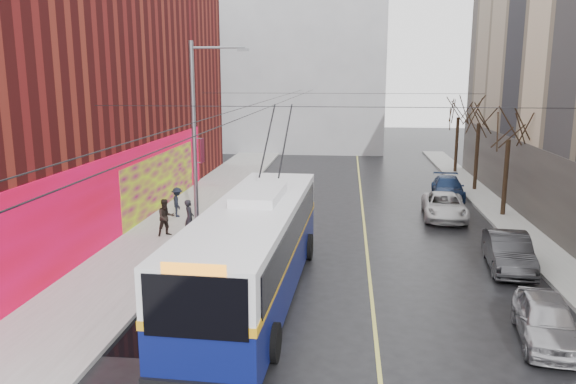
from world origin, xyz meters
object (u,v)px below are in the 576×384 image
(tree_near, at_px, (510,125))
(tree_mid, at_px, (480,111))
(parked_car_c, at_px, (444,206))
(pedestrian_a, at_px, (189,218))
(streetlight_pole, at_px, (198,136))
(tree_far, at_px, (459,107))
(trolleybus, at_px, (254,248))
(pedestrian_b, at_px, (166,217))
(pedestrian_c, at_px, (177,202))
(following_car, at_px, (266,190))
(parked_car_b, at_px, (509,252))
(parked_car_a, at_px, (546,320))
(parked_car_d, at_px, (448,188))

(tree_near, distance_m, tree_mid, 7.01)
(parked_car_c, xyz_separation_m, pedestrian_a, (-12.47, -5.39, 0.36))
(streetlight_pole, bearing_deg, tree_far, 52.88)
(tree_near, xyz_separation_m, trolleybus, (-11.54, -12.49, -3.23))
(pedestrian_a, xyz_separation_m, pedestrian_b, (-1.13, 0.03, -0.00))
(streetlight_pole, height_order, pedestrian_c, streetlight_pole)
(streetlight_pole, bearing_deg, following_car, 76.96)
(pedestrian_c, bearing_deg, parked_car_b, -135.15)
(trolleybus, xyz_separation_m, pedestrian_a, (-4.13, 6.54, -0.72))
(pedestrian_a, bearing_deg, parked_car_b, -116.49)
(tree_far, bearing_deg, pedestrian_b, -130.14)
(parked_car_a, xyz_separation_m, pedestrian_b, (-14.12, 9.00, 0.36))
(tree_far, height_order, pedestrian_c, tree_far)
(parked_car_c, bearing_deg, pedestrian_c, -168.64)
(trolleybus, height_order, pedestrian_b, trolleybus)
(parked_car_c, distance_m, pedestrian_b, 14.62)
(parked_car_a, height_order, following_car, following_car)
(trolleybus, relative_size, parked_car_c, 2.81)
(pedestrian_b, bearing_deg, pedestrian_a, -39.28)
(tree_far, bearing_deg, pedestrian_a, -128.15)
(tree_mid, bearing_deg, parked_car_d, -131.84)
(tree_near, distance_m, pedestrian_a, 17.22)
(parked_car_b, height_order, parked_car_d, parked_car_b)
(tree_mid, xyz_separation_m, following_car, (-13.27, -4.92, -4.48))
(streetlight_pole, xyz_separation_m, tree_far, (15.14, 20.00, 0.30))
(tree_near, height_order, parked_car_c, tree_near)
(tree_near, bearing_deg, following_car, 171.07)
(pedestrian_a, height_order, pedestrian_b, pedestrian_a)
(tree_far, bearing_deg, tree_mid, -90.00)
(streetlight_pole, relative_size, tree_far, 1.37)
(streetlight_pole, bearing_deg, pedestrian_b, 177.29)
(parked_car_c, height_order, pedestrian_c, pedestrian_c)
(tree_mid, xyz_separation_m, parked_car_b, (-2.04, -15.62, -4.54))
(trolleybus, bearing_deg, parked_car_c, 57.25)
(pedestrian_a, bearing_deg, parked_car_d, -67.46)
(trolleybus, height_order, pedestrian_a, trolleybus)
(tree_mid, relative_size, trolleybus, 0.50)
(parked_car_d, relative_size, pedestrian_a, 2.60)
(parked_car_b, bearing_deg, parked_car_d, 96.06)
(parked_car_d, bearing_deg, parked_car_a, -86.53)
(tree_far, bearing_deg, pedestrian_c, -136.67)
(streetlight_pole, relative_size, parked_car_d, 1.98)
(pedestrian_c, bearing_deg, following_car, -65.44)
(parked_car_a, height_order, parked_car_d, parked_car_a)
(parked_car_a, distance_m, pedestrian_c, 19.31)
(trolleybus, distance_m, parked_car_a, 9.25)
(streetlight_pole, bearing_deg, parked_car_d, 39.21)
(trolleybus, xyz_separation_m, parked_car_b, (9.51, 3.88, -1.04))
(parked_car_a, distance_m, parked_car_c, 14.36)
(parked_car_d, height_order, pedestrian_b, pedestrian_b)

